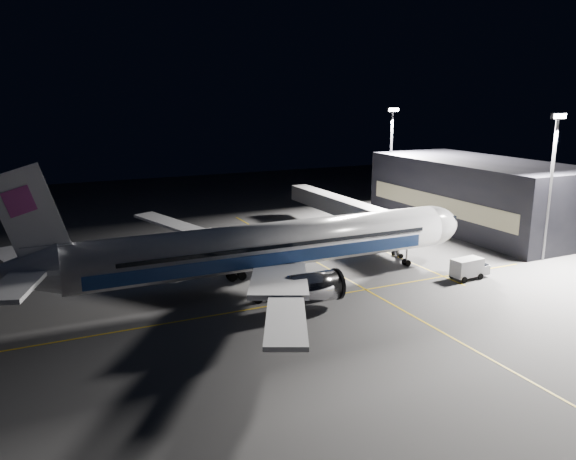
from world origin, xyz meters
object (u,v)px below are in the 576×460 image
at_px(airliner, 263,247).
at_px(baggage_tug, 263,260).
at_px(safety_cone_a, 245,261).
at_px(safety_cone_b, 236,275).
at_px(floodlight_mast_south, 552,174).
at_px(safety_cone_c, 235,256).
at_px(jet_bridge, 349,209).
at_px(floodlight_mast_north, 391,150).
at_px(service_truck, 470,268).

bearing_deg(airliner, baggage_tug, 67.05).
xyz_separation_m(safety_cone_a, safety_cone_b, (-3.33, -5.40, 0.02)).
bearing_deg(safety_cone_a, airliner, -99.13).
height_order(floodlight_mast_south, safety_cone_c, floodlight_mast_south).
height_order(airliner, safety_cone_a, airliner).
height_order(airliner, safety_cone_b, airliner).
bearing_deg(safety_cone_c, jet_bridge, 10.62).
bearing_deg(airliner, floodlight_mast_north, 37.91).
relative_size(airliner, safety_cone_c, 116.46).
xyz_separation_m(airliner, floodlight_mast_north, (41.08, 31.99, 7.21)).
xyz_separation_m(floodlight_mast_north, baggage_tug, (-37.30, -23.06, -11.64)).
xyz_separation_m(baggage_tug, safety_cone_a, (-2.04, 1.86, -0.44)).
distance_m(safety_cone_b, safety_cone_c, 9.14).
distance_m(baggage_tug, safety_cone_a, 2.80).
bearing_deg(floodlight_mast_south, airliner, 171.67).
relative_size(floodlight_mast_north, floodlight_mast_south, 1.00).
distance_m(jet_bridge, safety_cone_a, 22.95).
bearing_deg(service_truck, floodlight_mast_south, 3.30).
bearing_deg(floodlight_mast_north, safety_cone_c, -155.59).
xyz_separation_m(safety_cone_a, safety_cone_c, (-0.28, 3.22, -0.03)).
distance_m(jet_bridge, baggage_tug, 21.69).
bearing_deg(safety_cone_b, safety_cone_a, 58.33).
bearing_deg(floodlight_mast_north, service_truck, -111.29).
bearing_deg(safety_cone_b, jet_bridge, 27.19).
height_order(floodlight_mast_south, safety_cone_b, floodlight_mast_south).
distance_m(jet_bridge, floodlight_mast_south, 31.05).
xyz_separation_m(floodlight_mast_north, safety_cone_b, (-42.67, -26.60, -12.06)).
xyz_separation_m(airliner, floodlight_mast_south, (41.08, -6.01, 7.21)).
height_order(baggage_tug, safety_cone_a, baggage_tug).
bearing_deg(safety_cone_c, service_truck, -42.44).
distance_m(airliner, baggage_tug, 10.66).
height_order(service_truck, baggage_tug, service_truck).
bearing_deg(safety_cone_c, safety_cone_a, -84.94).
bearing_deg(floodlight_mast_south, baggage_tug, 158.17).
bearing_deg(baggage_tug, safety_cone_c, 112.12).
bearing_deg(safety_cone_b, baggage_tug, 33.39).
distance_m(airliner, service_truck, 26.98).
xyz_separation_m(floodlight_mast_south, safety_cone_c, (-39.63, 20.01, -12.11)).
distance_m(floodlight_mast_north, floodlight_mast_south, 38.00).
relative_size(service_truck, safety_cone_c, 10.32).
height_order(jet_bridge, safety_cone_b, jet_bridge).
relative_size(safety_cone_a, safety_cone_b, 0.94).
bearing_deg(floodlight_mast_south, service_truck, -172.76).
height_order(safety_cone_a, safety_cone_c, safety_cone_a).
bearing_deg(safety_cone_a, service_truck, -38.31).
relative_size(safety_cone_b, safety_cone_c, 1.17).
height_order(jet_bridge, baggage_tug, jet_bridge).
relative_size(floodlight_mast_north, safety_cone_a, 35.68).
distance_m(floodlight_mast_north, safety_cone_c, 45.17).
bearing_deg(baggage_tug, floodlight_mast_north, 29.20).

